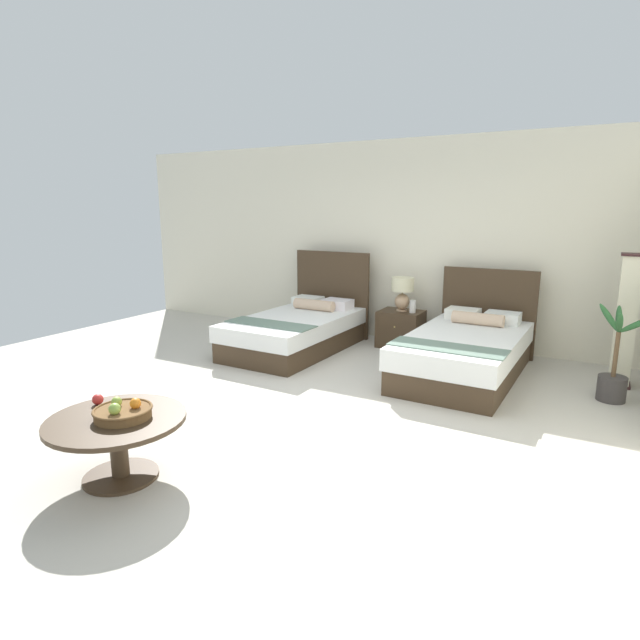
{
  "coord_description": "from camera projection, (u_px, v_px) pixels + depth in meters",
  "views": [
    {
      "loc": [
        2.47,
        -4.22,
        1.91
      ],
      "look_at": [
        -0.13,
        0.48,
        0.75
      ],
      "focal_mm": 29.0,
      "sensor_mm": 36.0,
      "label": 1
    }
  ],
  "objects": [
    {
      "name": "ground_plane",
      "position": [
        309.0,
        404.0,
        5.19
      ],
      "size": [
        9.76,
        9.5,
        0.02
      ],
      "primitive_type": "cube",
      "color": "beige"
    },
    {
      "name": "wall_back",
      "position": [
        412.0,
        242.0,
        7.4
      ],
      "size": [
        9.76,
        0.12,
        2.86
      ],
      "primitive_type": "cube",
      "color": "silver",
      "rests_on": "ground"
    },
    {
      "name": "bed_near_window",
      "position": [
        298.0,
        329.0,
        7.1
      ],
      "size": [
        1.24,
        2.15,
        1.28
      ],
      "color": "#3E2E1E",
      "rests_on": "ground"
    },
    {
      "name": "bed_near_corner",
      "position": [
        466.0,
        351.0,
        6.01
      ],
      "size": [
        1.24,
        2.22,
        1.14
      ],
      "color": "#3E2E1E",
      "rests_on": "ground"
    },
    {
      "name": "nightstand",
      "position": [
        401.0,
        329.0,
        7.24
      ],
      "size": [
        0.59,
        0.49,
        0.51
      ],
      "color": "#3E2E1E",
      "rests_on": "ground"
    },
    {
      "name": "table_lamp",
      "position": [
        402.0,
        290.0,
        7.14
      ],
      "size": [
        0.31,
        0.31,
        0.47
      ],
      "color": "tan",
      "rests_on": "nightstand"
    },
    {
      "name": "vase",
      "position": [
        413.0,
        306.0,
        7.05
      ],
      "size": [
        0.09,
        0.09,
        0.17
      ],
      "color": "silver",
      "rests_on": "nightstand"
    },
    {
      "name": "coffee_table",
      "position": [
        117.0,
        433.0,
        3.67
      ],
      "size": [
        0.96,
        0.96,
        0.46
      ],
      "color": "#3E2E1E",
      "rests_on": "ground"
    },
    {
      "name": "fruit_bowl",
      "position": [
        123.0,
        412.0,
        3.63
      ],
      "size": [
        0.41,
        0.41,
        0.14
      ],
      "color": "brown",
      "rests_on": "coffee_table"
    },
    {
      "name": "loose_apple",
      "position": [
        98.0,
        399.0,
        3.88
      ],
      "size": [
        0.08,
        0.08,
        0.08
      ],
      "color": "red",
      "rests_on": "coffee_table"
    },
    {
      "name": "floor_lamp_corner",
      "position": [
        626.0,
        321.0,
        5.54
      ],
      "size": [
        0.24,
        0.24,
        1.45
      ],
      "color": "#341B1D",
      "rests_on": "ground"
    },
    {
      "name": "potted_palm",
      "position": [
        614.0,
        373.0,
        5.18
      ],
      "size": [
        0.57,
        0.61,
        1.0
      ],
      "color": "#3E3938",
      "rests_on": "ground"
    }
  ]
}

